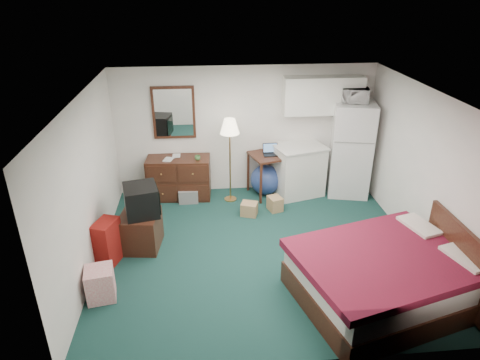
{
  "coord_description": "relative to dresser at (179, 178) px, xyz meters",
  "views": [
    {
      "loc": [
        -0.85,
        -5.66,
        3.93
      ],
      "look_at": [
        -0.28,
        0.28,
        1.11
      ],
      "focal_mm": 32.0,
      "sensor_mm": 36.0,
      "label": 1
    }
  ],
  "objects": [
    {
      "name": "floor",
      "position": [
        1.32,
        -1.98,
        -0.41
      ],
      "size": [
        5.0,
        4.5,
        0.01
      ],
      "primitive_type": "cube",
      "color": "#0D2A27",
      "rests_on": "ground"
    },
    {
      "name": "ceiling",
      "position": [
        1.32,
        -1.98,
        2.09
      ],
      "size": [
        5.0,
        4.5,
        0.01
      ],
      "primitive_type": "cube",
      "color": "white",
      "rests_on": "walls"
    },
    {
      "name": "walls",
      "position": [
        1.32,
        -1.98,
        0.84
      ],
      "size": [
        5.01,
        4.51,
        2.5
      ],
      "color": "white",
      "rests_on": "floor"
    },
    {
      "name": "mirror",
      "position": [
        -0.03,
        0.24,
        1.24
      ],
      "size": [
        0.8,
        0.06,
        1.0
      ],
      "primitive_type": null,
      "color": "white",
      "rests_on": "walls"
    },
    {
      "name": "upper_cabinets",
      "position": [
        2.77,
        0.1,
        1.54
      ],
      "size": [
        1.5,
        0.35,
        0.7
      ],
      "primitive_type": null,
      "color": "white",
      "rests_on": "walls"
    },
    {
      "name": "headboard",
      "position": [
        3.78,
        -3.29,
        0.14
      ],
      "size": [
        0.06,
        1.56,
        1.0
      ],
      "primitive_type": null,
      "color": "black",
      "rests_on": "walls"
    },
    {
      "name": "dresser",
      "position": [
        0.0,
        0.0,
        0.0
      ],
      "size": [
        1.24,
        0.63,
        0.82
      ],
      "primitive_type": null,
      "rotation": [
        0.0,
        0.0,
        -0.07
      ],
      "color": "black",
      "rests_on": "floor"
    },
    {
      "name": "floor_lamp",
      "position": [
        0.99,
        -0.22,
        0.41
      ],
      "size": [
        0.44,
        0.44,
        1.64
      ],
      "primitive_type": null,
      "rotation": [
        0.0,
        0.0,
        -0.26
      ],
      "color": "tan",
      "rests_on": "floor"
    },
    {
      "name": "desk",
      "position": [
        1.76,
        -0.05,
        0.01
      ],
      "size": [
        0.84,
        0.84,
        0.85
      ],
      "primitive_type": null,
      "rotation": [
        0.0,
        0.0,
        0.3
      ],
      "color": "black",
      "rests_on": "floor"
    },
    {
      "name": "exercise_ball",
      "position": [
        1.71,
        -0.02,
        -0.11
      ],
      "size": [
        0.72,
        0.72,
        0.6
      ],
      "primitive_type": "sphere",
      "rotation": [
        0.0,
        0.0,
        0.23
      ],
      "color": "navy",
      "rests_on": "floor"
    },
    {
      "name": "kitchen_counter",
      "position": [
        2.34,
        -0.07,
        0.08
      ],
      "size": [
        1.05,
        0.9,
        0.98
      ],
      "primitive_type": null,
      "rotation": [
        0.0,
        0.0,
        0.27
      ],
      "color": "white",
      "rests_on": "floor"
    },
    {
      "name": "fridge",
      "position": [
        3.35,
        -0.1,
        0.51
      ],
      "size": [
        0.91,
        0.91,
        1.85
      ],
      "primitive_type": null,
      "rotation": [
        0.0,
        0.0,
        -0.22
      ],
      "color": "silver",
      "rests_on": "floor"
    },
    {
      "name": "bed",
      "position": [
        2.8,
        -3.29,
        -0.06
      ],
      "size": [
        2.56,
        2.23,
        0.7
      ],
      "primitive_type": null,
      "rotation": [
        0.0,
        0.0,
        0.27
      ],
      "color": "#4F1424",
      "rests_on": "floor"
    },
    {
      "name": "tv_stand",
      "position": [
        -0.56,
        -1.71,
        -0.12
      ],
      "size": [
        0.66,
        0.71,
        0.59
      ],
      "primitive_type": null,
      "rotation": [
        0.0,
        0.0,
        -0.12
      ],
      "color": "black",
      "rests_on": "floor"
    },
    {
      "name": "suitcase",
      "position": [
        -1.0,
        -2.09,
        -0.06
      ],
      "size": [
        0.4,
        0.5,
        0.7
      ],
      "primitive_type": null,
      "rotation": [
        0.0,
        0.0,
        -0.34
      ],
      "color": "maroon",
      "rests_on": "floor"
    },
    {
      "name": "retail_box",
      "position": [
        -0.96,
        -2.9,
        -0.18
      ],
      "size": [
        0.42,
        0.42,
        0.46
      ],
      "primitive_type": null,
      "rotation": [
        0.0,
        0.0,
        0.17
      ],
      "color": "white",
      "rests_on": "floor"
    },
    {
      "name": "file_bin",
      "position": [
        0.17,
        -0.22,
        -0.28
      ],
      "size": [
        0.37,
        0.28,
        0.26
      ],
      "primitive_type": null,
      "rotation": [
        0.0,
        0.0,
        -0.0
      ],
      "color": "gray",
      "rests_on": "floor"
    },
    {
      "name": "cardboard_box_a",
      "position": [
        1.28,
        -0.86,
        -0.29
      ],
      "size": [
        0.35,
        0.32,
        0.24
      ],
      "primitive_type": null,
      "rotation": [
        0.0,
        0.0,
        -0.33
      ],
      "color": "#9A7D47",
      "rests_on": "floor"
    },
    {
      "name": "cardboard_box_b",
      "position": [
        1.78,
        -0.73,
        -0.28
      ],
      "size": [
        0.3,
        0.32,
        0.27
      ],
      "primitive_type": null,
      "rotation": [
        0.0,
        0.0,
        0.31
      ],
      "color": "#9A7D47",
      "rests_on": "floor"
    },
    {
      "name": "laptop",
      "position": [
        1.79,
        -0.07,
        0.54
      ],
      "size": [
        0.3,
        0.24,
        0.2
      ],
      "primitive_type": null,
      "rotation": [
        0.0,
        0.0,
        0.03
      ],
      "color": "black",
      "rests_on": "desk"
    },
    {
      "name": "crt_tv",
      "position": [
        -0.5,
        -1.68,
        0.41
      ],
      "size": [
        0.62,
        0.65,
        0.47
      ],
      "primitive_type": null,
      "rotation": [
        0.0,
        0.0,
        0.22
      ],
      "color": "black",
      "rests_on": "tv_stand"
    },
    {
      "name": "microwave",
      "position": [
        3.32,
        -0.09,
        1.6
      ],
      "size": [
        0.53,
        0.37,
        0.33
      ],
      "primitive_type": "imported",
      "rotation": [
        0.0,
        0.0,
        -0.23
      ],
      "color": "silver",
      "rests_on": "fridge"
    },
    {
      "name": "book_a",
      "position": [
        -0.25,
        -0.06,
        0.52
      ],
      "size": [
        0.16,
        0.06,
        0.22
      ],
      "primitive_type": "imported",
      "rotation": [
        0.0,
        0.0,
        -0.27
      ],
      "color": "#9A7D47",
      "rests_on": "dresser"
    },
    {
      "name": "book_b",
      "position": [
        -0.11,
        0.09,
        0.51
      ],
      "size": [
        0.15,
        0.02,
        0.21
      ],
      "primitive_type": "imported",
      "rotation": [
        0.0,
        0.0,
        -0.01
      ],
      "color": "#9A7D47",
      "rests_on": "dresser"
    },
    {
      "name": "mug",
      "position": [
        0.38,
        -0.13,
        0.47
      ],
      "size": [
        0.13,
        0.12,
        0.11
      ],
      "primitive_type": "imported",
      "rotation": [
        0.0,
        0.0,
        -0.39
      ],
      "color": "#46793E",
      "rests_on": "dresser"
    }
  ]
}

